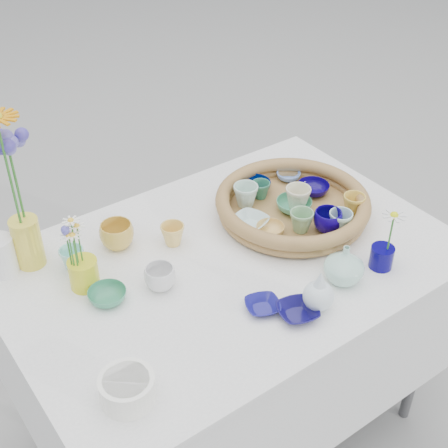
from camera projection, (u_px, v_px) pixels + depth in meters
ground at (227, 423)px, 2.22m from camera, size 80.00×80.00×0.00m
display_table at (227, 423)px, 2.22m from camera, size 1.26×0.86×0.77m
wicker_tray at (292, 205)px, 1.91m from camera, size 0.47×0.47×0.08m
tray_ceramic_0 at (255, 186)px, 2.00m from camera, size 0.12×0.12×0.03m
tray_ceramic_1 at (313, 189)px, 1.99m from camera, size 0.11×0.11×0.03m
tray_ceramic_2 at (354, 204)px, 1.89m from camera, size 0.08×0.08×0.06m
tray_ceramic_3 at (294, 205)px, 1.91m from camera, size 0.14×0.14×0.03m
tray_ceramic_4 at (301, 221)px, 1.82m from camera, size 0.08×0.08×0.07m
tray_ceramic_5 at (250, 222)px, 1.85m from camera, size 0.13×0.13×0.03m
tray_ceramic_6 at (246, 196)px, 1.92m from camera, size 0.09×0.09×0.07m
tray_ceramic_7 at (298, 198)px, 1.91m from camera, size 0.10×0.10×0.07m
tray_ceramic_8 at (288, 176)px, 2.06m from camera, size 0.09×0.09×0.02m
tray_ceramic_9 at (328, 221)px, 1.82m from camera, size 0.10×0.10×0.07m
tray_ceramic_10 at (270, 230)px, 1.82m from camera, size 0.09×0.09×0.03m
tray_ceramic_11 at (340, 222)px, 1.82m from camera, size 0.08×0.08×0.06m
tray_ceramic_12 at (261, 190)px, 1.96m from camera, size 0.08×0.08×0.06m
loose_ceramic_0 at (117, 235)px, 1.78m from camera, size 0.10×0.10×0.08m
loose_ceramic_1 at (173, 235)px, 1.80m from camera, size 0.09×0.09×0.07m
loose_ceramic_2 at (107, 296)px, 1.61m from camera, size 0.12×0.12×0.03m
loose_ceramic_3 at (160, 278)px, 1.64m from camera, size 0.10×0.10×0.07m
loose_ceramic_4 at (263, 306)px, 1.59m from camera, size 0.12×0.12×0.02m
loose_ceramic_5 at (72, 259)px, 1.71m from camera, size 0.08×0.08×0.06m
loose_ceramic_6 at (298, 312)px, 1.57m from camera, size 0.13×0.13×0.03m
fluted_bowl at (127, 389)px, 1.35m from camera, size 0.13×0.13×0.06m
bud_vase_paleblue at (319, 290)px, 1.57m from camera, size 0.08×0.08×0.12m
bud_vase_seafoam at (344, 264)px, 1.65m from camera, size 0.14×0.14×0.11m
bud_vase_cobalt at (382, 257)px, 1.71m from camera, size 0.07×0.07×0.07m
single_daisy at (391, 233)px, 1.66m from camera, size 0.09×0.09×0.13m
tall_vase_yellow at (28, 242)px, 1.70m from camera, size 0.10×0.10×0.15m
gerbera at (9, 173)px, 1.56m from camera, size 0.16×0.16×0.33m
hydrangea at (16, 181)px, 1.60m from camera, size 0.12×0.12×0.32m
white_pitcher at (1, 256)px, 1.68m from camera, size 0.13×0.11×0.11m
daisy_cup at (84, 274)px, 1.64m from camera, size 0.09×0.09×0.08m
daisy_posy at (73, 242)px, 1.57m from camera, size 0.09×0.09×0.14m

